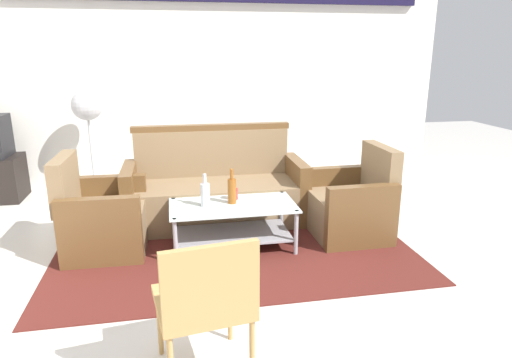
{
  "coord_description": "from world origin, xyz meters",
  "views": [
    {
      "loc": [
        -0.43,
        -3.0,
        1.71
      ],
      "look_at": [
        0.26,
        0.62,
        0.65
      ],
      "focal_mm": 31.45,
      "sensor_mm": 36.0,
      "label": 1
    }
  ],
  "objects_px": {
    "coffee_table": "(233,219)",
    "bottle_clear": "(205,194)",
    "wicker_chair": "(206,298)",
    "couch": "(215,192)",
    "armchair_left": "(102,219)",
    "pedestal_fan": "(87,112)",
    "armchair_right": "(351,206)",
    "cup": "(233,194)",
    "bottle_brown": "(232,190)"
  },
  "relations": [
    {
      "from": "coffee_table",
      "to": "bottle_clear",
      "type": "distance_m",
      "value": 0.34
    },
    {
      "from": "coffee_table",
      "to": "wicker_chair",
      "type": "relative_size",
      "value": 1.31
    },
    {
      "from": "couch",
      "to": "coffee_table",
      "type": "relative_size",
      "value": 1.64
    },
    {
      "from": "armchair_left",
      "to": "pedestal_fan",
      "type": "xyz_separation_m",
      "value": [
        -0.33,
        1.74,
        0.73
      ]
    },
    {
      "from": "armchair_right",
      "to": "wicker_chair",
      "type": "xyz_separation_m",
      "value": [
        -1.51,
        -1.73,
        0.21
      ]
    },
    {
      "from": "bottle_clear",
      "to": "cup",
      "type": "xyz_separation_m",
      "value": [
        0.26,
        0.14,
        -0.06
      ]
    },
    {
      "from": "wicker_chair",
      "to": "bottle_clear",
      "type": "bearing_deg",
      "value": 77.08
    },
    {
      "from": "bottle_brown",
      "to": "bottle_clear",
      "type": "height_order",
      "value": "bottle_brown"
    },
    {
      "from": "bottle_clear",
      "to": "pedestal_fan",
      "type": "distance_m",
      "value": 2.32
    },
    {
      "from": "armchair_left",
      "to": "bottle_clear",
      "type": "bearing_deg",
      "value": 80.82
    },
    {
      "from": "cup",
      "to": "wicker_chair",
      "type": "bearing_deg",
      "value": -102.48
    },
    {
      "from": "bottle_brown",
      "to": "cup",
      "type": "distance_m",
      "value": 0.13
    },
    {
      "from": "armchair_right",
      "to": "cup",
      "type": "bearing_deg",
      "value": 86.33
    },
    {
      "from": "coffee_table",
      "to": "bottle_clear",
      "type": "xyz_separation_m",
      "value": [
        -0.24,
        0.0,
        0.25
      ]
    },
    {
      "from": "armchair_right",
      "to": "bottle_clear",
      "type": "xyz_separation_m",
      "value": [
        -1.38,
        -0.08,
        0.23
      ]
    },
    {
      "from": "armchair_right",
      "to": "bottle_clear",
      "type": "height_order",
      "value": "armchair_right"
    },
    {
      "from": "bottle_brown",
      "to": "wicker_chair",
      "type": "relative_size",
      "value": 0.37
    },
    {
      "from": "pedestal_fan",
      "to": "wicker_chair",
      "type": "relative_size",
      "value": 1.51
    },
    {
      "from": "coffee_table",
      "to": "pedestal_fan",
      "type": "height_order",
      "value": "pedestal_fan"
    },
    {
      "from": "couch",
      "to": "wicker_chair",
      "type": "relative_size",
      "value": 2.15
    },
    {
      "from": "armchair_right",
      "to": "bottle_brown",
      "type": "bearing_deg",
      "value": 91.77
    },
    {
      "from": "bottle_brown",
      "to": "cup",
      "type": "relative_size",
      "value": 3.13
    },
    {
      "from": "armchair_right",
      "to": "pedestal_fan",
      "type": "relative_size",
      "value": 0.67
    },
    {
      "from": "armchair_right",
      "to": "bottle_brown",
      "type": "height_order",
      "value": "armchair_right"
    },
    {
      "from": "armchair_left",
      "to": "pedestal_fan",
      "type": "bearing_deg",
      "value": -168.09
    },
    {
      "from": "armchair_right",
      "to": "wicker_chair",
      "type": "height_order",
      "value": "armchair_right"
    },
    {
      "from": "bottle_brown",
      "to": "wicker_chair",
      "type": "xyz_separation_m",
      "value": [
        -0.37,
        -1.68,
        -0.03
      ]
    },
    {
      "from": "couch",
      "to": "coffee_table",
      "type": "bearing_deg",
      "value": 97.46
    },
    {
      "from": "bottle_clear",
      "to": "armchair_left",
      "type": "bearing_deg",
      "value": 169.52
    },
    {
      "from": "couch",
      "to": "armchair_left",
      "type": "xyz_separation_m",
      "value": [
        -1.05,
        -0.51,
        -0.03
      ]
    },
    {
      "from": "armchair_right",
      "to": "couch",
      "type": "bearing_deg",
      "value": 63.48
    },
    {
      "from": "bottle_brown",
      "to": "bottle_clear",
      "type": "distance_m",
      "value": 0.24
    },
    {
      "from": "armchair_left",
      "to": "wicker_chair",
      "type": "height_order",
      "value": "armchair_left"
    },
    {
      "from": "armchair_right",
      "to": "pedestal_fan",
      "type": "distance_m",
      "value": 3.26
    },
    {
      "from": "wicker_chair",
      "to": "cup",
      "type": "bearing_deg",
      "value": 69.15
    },
    {
      "from": "bottle_clear",
      "to": "pedestal_fan",
      "type": "relative_size",
      "value": 0.23
    },
    {
      "from": "armchair_right",
      "to": "wicker_chair",
      "type": "bearing_deg",
      "value": 138.16
    },
    {
      "from": "wicker_chair",
      "to": "coffee_table",
      "type": "bearing_deg",
      "value": 69.04
    },
    {
      "from": "armchair_left",
      "to": "pedestal_fan",
      "type": "distance_m",
      "value": 1.91
    },
    {
      "from": "bottle_clear",
      "to": "cup",
      "type": "height_order",
      "value": "bottle_clear"
    },
    {
      "from": "couch",
      "to": "pedestal_fan",
      "type": "bearing_deg",
      "value": -41.48
    },
    {
      "from": "pedestal_fan",
      "to": "wicker_chair",
      "type": "height_order",
      "value": "pedestal_fan"
    },
    {
      "from": "couch",
      "to": "bottle_clear",
      "type": "bearing_deg",
      "value": 77.56
    },
    {
      "from": "coffee_table",
      "to": "cup",
      "type": "height_order",
      "value": "cup"
    },
    {
      "from": "coffee_table",
      "to": "wicker_chair",
      "type": "xyz_separation_m",
      "value": [
        -0.37,
        -1.65,
        0.22
      ]
    },
    {
      "from": "bottle_brown",
      "to": "cup",
      "type": "xyz_separation_m",
      "value": [
        0.03,
        0.11,
        -0.07
      ]
    },
    {
      "from": "pedestal_fan",
      "to": "wicker_chair",
      "type": "distance_m",
      "value": 3.76
    },
    {
      "from": "armchair_right",
      "to": "coffee_table",
      "type": "xyz_separation_m",
      "value": [
        -1.14,
        -0.08,
        -0.02
      ]
    },
    {
      "from": "armchair_right",
      "to": "cup",
      "type": "distance_m",
      "value": 1.13
    },
    {
      "from": "armchair_left",
      "to": "cup",
      "type": "xyz_separation_m",
      "value": [
        1.16,
        -0.03,
        0.17
      ]
    }
  ]
}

